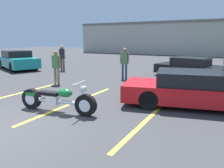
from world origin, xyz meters
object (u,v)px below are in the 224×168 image
motorcycle (57,99)px  show_car_hood_open (196,89)px  spectator_by_show_car (62,56)px  parked_car_left_row (18,60)px  parked_car_right_row (193,68)px  spectator_midground (56,65)px  spectator_near_motorcycle (125,61)px

motorcycle → show_car_hood_open: bearing=28.9°
show_car_hood_open → spectator_by_show_car: size_ratio=2.83×
parked_car_left_row → show_car_hood_open: bearing=7.5°
motorcycle → parked_car_left_row: bearing=139.6°
parked_car_right_row → spectator_by_show_car: size_ratio=2.55×
spectator_midground → motorcycle: bearing=-47.4°
parked_car_right_row → parked_car_left_row: 11.82m
motorcycle → spectator_near_motorcycle: 5.87m
motorcycle → show_car_hood_open: (3.52, 2.60, 0.17)m
motorcycle → spectator_by_show_car: spectator_by_show_car is taller
parked_car_left_row → spectator_near_motorcycle: bearing=21.9°
spectator_by_show_car → spectator_midground: 4.49m
show_car_hood_open → spectator_near_motorcycle: size_ratio=2.91×
parked_car_right_row → spectator_midground: bearing=-124.1°
motorcycle → parked_car_right_row: size_ratio=0.58×
parked_car_right_row → spectator_near_motorcycle: bearing=-129.4°
parked_car_right_row → spectator_near_motorcycle: 3.96m
parked_car_right_row → spectator_midground: 7.46m
show_car_hood_open → parked_car_left_row: show_car_hood_open is taller
motorcycle → parked_car_left_row: parked_car_left_row is taller
show_car_hood_open → parked_car_right_row: show_car_hood_open is taller
motorcycle → parked_car_right_row: 8.61m
spectator_by_show_car → spectator_midground: (2.74, -3.56, -0.08)m
parked_car_left_row → parked_car_right_row: bearing=33.7°
show_car_hood_open → spectator_near_motorcycle: show_car_hood_open is taller
spectator_by_show_car → parked_car_right_row: bearing=10.6°
motorcycle → spectator_near_motorcycle: (-0.56, 5.81, 0.61)m
spectator_by_show_car → show_car_hood_open: bearing=-24.1°
show_car_hood_open → spectator_near_motorcycle: 5.21m
show_car_hood_open → spectator_by_show_car: show_car_hood_open is taller
spectator_near_motorcycle → spectator_by_show_car: (-5.06, 0.88, 0.03)m
spectator_midground → parked_car_left_row: bearing=156.5°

